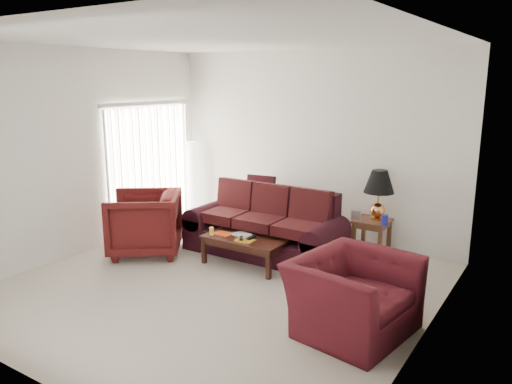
# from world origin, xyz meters

# --- Properties ---
(floor) EXTENTS (5.00, 5.00, 0.00)m
(floor) POSITION_xyz_m (0.00, 0.00, 0.00)
(floor) COLOR beige
(floor) RESTS_ON ground
(blinds) EXTENTS (0.10, 2.00, 2.16)m
(blinds) POSITION_xyz_m (-2.42, 1.30, 1.08)
(blinds) COLOR silver
(blinds) RESTS_ON ground
(sofa) EXTENTS (2.36, 1.04, 0.96)m
(sofa) POSITION_xyz_m (-0.14, 1.28, 0.48)
(sofa) COLOR black
(sofa) RESTS_ON ground
(throw_pillow) EXTENTS (0.50, 0.29, 0.49)m
(throw_pillow) POSITION_xyz_m (-0.73, 2.11, 0.76)
(throw_pillow) COLOR black
(throw_pillow) RESTS_ON sofa
(end_table) EXTENTS (0.53, 0.53, 0.53)m
(end_table) POSITION_xyz_m (1.20, 2.15, 0.27)
(end_table) COLOR #592A1E
(end_table) RESTS_ON ground
(table_lamp) EXTENTS (0.49, 0.49, 0.74)m
(table_lamp) POSITION_xyz_m (1.25, 2.20, 0.90)
(table_lamp) COLOR #D38142
(table_lamp) RESTS_ON end_table
(clock) EXTENTS (0.15, 0.08, 0.14)m
(clock) POSITION_xyz_m (0.99, 2.03, 0.60)
(clock) COLOR #B4B4B8
(clock) RESTS_ON end_table
(blue_canister) EXTENTS (0.10, 0.10, 0.15)m
(blue_canister) POSITION_xyz_m (1.44, 1.97, 0.61)
(blue_canister) COLOR #1921A6
(blue_canister) RESTS_ON end_table
(picture_frame) EXTENTS (0.13, 0.16, 0.05)m
(picture_frame) POSITION_xyz_m (1.02, 2.36, 0.61)
(picture_frame) COLOR silver
(picture_frame) RESTS_ON end_table
(floor_lamp) EXTENTS (0.31, 0.31, 1.47)m
(floor_lamp) POSITION_xyz_m (-2.24, 2.20, 0.73)
(floor_lamp) COLOR silver
(floor_lamp) RESTS_ON ground
(armchair_left) EXTENTS (1.42, 1.41, 0.93)m
(armchair_left) POSITION_xyz_m (-1.65, 0.36, 0.47)
(armchair_left) COLOR #471010
(armchair_left) RESTS_ON ground
(armchair_right) EXTENTS (1.23, 1.36, 0.78)m
(armchair_right) POSITION_xyz_m (1.85, -0.18, 0.39)
(armchair_right) COLOR #461017
(armchair_right) RESTS_ON ground
(coffee_table) EXTENTS (1.18, 0.61, 0.41)m
(coffee_table) POSITION_xyz_m (-0.12, 0.75, 0.20)
(coffee_table) COLOR black
(coffee_table) RESTS_ON ground
(magazine_red) EXTENTS (0.27, 0.20, 0.02)m
(magazine_red) POSITION_xyz_m (-0.46, 0.70, 0.42)
(magazine_red) COLOR #BD3912
(magazine_red) RESTS_ON coffee_table
(magazine_white) EXTENTS (0.32, 0.27, 0.02)m
(magazine_white) POSITION_xyz_m (-0.21, 0.81, 0.42)
(magazine_white) COLOR silver
(magazine_white) RESTS_ON coffee_table
(magazine_orange) EXTENTS (0.25, 0.19, 0.01)m
(magazine_orange) POSITION_xyz_m (-0.03, 0.63, 0.42)
(magazine_orange) COLOR #B87A15
(magazine_orange) RESTS_ON coffee_table
(remote_a) EXTENTS (0.13, 0.16, 0.02)m
(remote_a) POSITION_xyz_m (-0.10, 0.63, 0.44)
(remote_a) COLOR black
(remote_a) RESTS_ON coffee_table
(remote_b) EXTENTS (0.06, 0.18, 0.02)m
(remote_b) POSITION_xyz_m (0.00, 0.73, 0.44)
(remote_b) COLOR black
(remote_b) RESTS_ON coffee_table
(yellow_glass) EXTENTS (0.07, 0.07, 0.11)m
(yellow_glass) POSITION_xyz_m (-0.57, 0.58, 0.46)
(yellow_glass) COLOR yellow
(yellow_glass) RESTS_ON coffee_table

